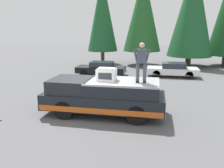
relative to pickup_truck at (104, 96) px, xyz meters
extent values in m
plane|color=#565659|center=(-0.37, 0.75, -0.87)|extent=(90.00, 90.00, 0.00)
cube|color=black|center=(0.00, 0.01, -0.17)|extent=(2.00, 5.50, 0.70)
cube|color=#CC5619|center=(0.00, 0.01, -0.37)|extent=(2.01, 5.39, 0.24)
cube|color=black|center=(0.00, 1.52, 0.48)|extent=(1.84, 1.87, 0.60)
cube|color=black|center=(0.00, -0.87, 0.44)|extent=(1.92, 3.19, 0.52)
cube|color=#A8AAAF|center=(0.00, -0.87, 0.74)|extent=(1.94, 3.19, 0.08)
cube|color=#232326|center=(0.00, 2.70, -0.44)|extent=(1.96, 0.16, 0.20)
cube|color=#B2B5BA|center=(0.00, -2.68, -0.44)|extent=(1.96, 0.16, 0.20)
cylinder|color=black|center=(-0.85, 1.60, -0.45)|extent=(0.30, 0.84, 0.84)
cylinder|color=black|center=(0.85, 1.60, -0.45)|extent=(0.30, 0.84, 0.84)
cylinder|color=black|center=(-0.85, -1.59, -0.45)|extent=(0.30, 0.84, 0.84)
cylinder|color=black|center=(0.85, -1.59, -0.45)|extent=(0.30, 0.84, 0.84)
cube|color=silver|center=(-0.09, -0.16, 1.04)|extent=(0.64, 0.84, 0.52)
cube|color=#2D2D30|center=(-0.41, -0.16, 1.04)|extent=(0.01, 0.59, 0.29)
cube|color=#99999E|center=(-0.09, -0.16, 1.32)|extent=(0.58, 0.76, 0.04)
cylinder|color=#4C515B|center=(-0.18, -1.84, 1.20)|extent=(0.15, 0.15, 0.84)
cube|color=black|center=(-0.22, -1.84, 0.82)|extent=(0.26, 0.11, 0.08)
cylinder|color=#4C515B|center=(-0.18, -1.54, 1.20)|extent=(0.15, 0.15, 0.84)
cube|color=black|center=(-0.22, -1.54, 0.82)|extent=(0.26, 0.11, 0.08)
cube|color=#474C5B|center=(-0.18, -1.69, 1.91)|extent=(0.24, 0.40, 0.58)
sphere|color=beige|center=(-0.18, -1.69, 2.36)|extent=(0.22, 0.22, 0.22)
cylinder|color=#474C5B|center=(-0.21, -1.93, 1.91)|extent=(0.09, 0.23, 0.58)
cylinder|color=#474C5B|center=(-0.21, -1.44, 1.91)|extent=(0.09, 0.23, 0.58)
cube|color=white|center=(9.40, -3.64, -0.38)|extent=(1.64, 4.10, 0.50)
cube|color=#282D38|center=(9.40, -3.74, 0.08)|extent=(1.31, 1.89, 0.42)
cylinder|color=black|center=(8.68, -2.37, -0.56)|extent=(0.20, 0.62, 0.62)
cylinder|color=black|center=(10.12, -2.37, -0.56)|extent=(0.20, 0.62, 0.62)
cylinder|color=black|center=(8.68, -4.91, -0.56)|extent=(0.20, 0.62, 0.62)
cylinder|color=black|center=(10.12, -4.91, -0.56)|extent=(0.20, 0.62, 0.62)
cube|color=black|center=(8.81, 2.27, -0.38)|extent=(1.64, 4.10, 0.50)
cube|color=#282D38|center=(8.81, 2.17, 0.08)|extent=(1.31, 1.89, 0.42)
cylinder|color=black|center=(8.09, 3.54, -0.56)|extent=(0.20, 0.62, 0.62)
cylinder|color=black|center=(9.53, 3.54, -0.56)|extent=(0.20, 0.62, 0.62)
cylinder|color=black|center=(8.09, 1.00, -0.56)|extent=(0.20, 0.62, 0.62)
cylinder|color=black|center=(9.53, 1.00, -0.56)|extent=(0.20, 0.62, 0.62)
cylinder|color=#4C3826|center=(16.08, -9.39, -0.30)|extent=(0.46, 0.46, 1.15)
cylinder|color=#4C3826|center=(15.07, -5.59, -0.33)|extent=(0.54, 0.54, 1.09)
cone|color=#1E562D|center=(15.07, -5.59, 4.94)|extent=(4.51, 4.51, 9.43)
cylinder|color=#4C3826|center=(15.12, -0.71, -0.11)|extent=(0.47, 0.47, 1.53)
cone|color=#235B28|center=(15.12, -0.71, 4.68)|extent=(3.95, 3.95, 8.04)
cylinder|color=#4C3826|center=(15.05, 3.57, -0.14)|extent=(0.39, 0.39, 1.46)
cone|color=#1E562D|center=(15.05, 3.57, 4.56)|extent=(3.26, 3.26, 7.94)
camera|label=1|loc=(-9.78, -2.28, 3.05)|focal=36.66mm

